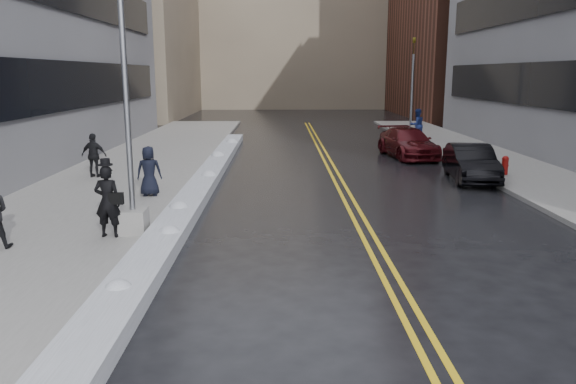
{
  "coord_description": "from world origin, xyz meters",
  "views": [
    {
      "loc": [
        0.31,
        -11.32,
        4.0
      ],
      "look_at": [
        0.48,
        1.4,
        1.3
      ],
      "focal_mm": 35.0,
      "sensor_mm": 36.0,
      "label": 1
    }
  ],
  "objects_px": {
    "fire_hydrant": "(505,164)",
    "car_black": "(471,163)",
    "pedestrian_fedora": "(108,201)",
    "pedestrian_c": "(149,171)",
    "pedestrian_east": "(417,125)",
    "car_maroon": "(408,143)",
    "lamppost": "(128,136)",
    "traffic_signal": "(412,83)",
    "pedestrian_d": "(94,155)"
  },
  "relations": [
    {
      "from": "traffic_signal",
      "to": "pedestrian_d",
      "type": "distance_m",
      "value": 21.05
    },
    {
      "from": "traffic_signal",
      "to": "pedestrian_fedora",
      "type": "xyz_separation_m",
      "value": [
        -12.3,
        -22.29,
        -2.38
      ]
    },
    {
      "from": "traffic_signal",
      "to": "car_maroon",
      "type": "xyz_separation_m",
      "value": [
        -2.02,
        -8.34,
        -2.71
      ]
    },
    {
      "from": "lamppost",
      "to": "pedestrian_c",
      "type": "xyz_separation_m",
      "value": [
        -0.58,
        4.34,
        -1.59
      ]
    },
    {
      "from": "pedestrian_fedora",
      "to": "lamppost",
      "type": "bearing_deg",
      "value": -146.17
    },
    {
      "from": "fire_hydrant",
      "to": "pedestrian_c",
      "type": "relative_size",
      "value": 0.46
    },
    {
      "from": "pedestrian_d",
      "to": "traffic_signal",
      "type": "bearing_deg",
      "value": -128.92
    },
    {
      "from": "car_black",
      "to": "car_maroon",
      "type": "bearing_deg",
      "value": 105.77
    },
    {
      "from": "fire_hydrant",
      "to": "pedestrian_d",
      "type": "xyz_separation_m",
      "value": [
        -15.7,
        -0.35,
        0.43
      ]
    },
    {
      "from": "fire_hydrant",
      "to": "pedestrian_east",
      "type": "xyz_separation_m",
      "value": [
        -0.8,
        11.07,
        0.53
      ]
    },
    {
      "from": "lamppost",
      "to": "pedestrian_c",
      "type": "distance_m",
      "value": 4.66
    },
    {
      "from": "pedestrian_c",
      "to": "fire_hydrant",
      "type": "bearing_deg",
      "value": -171.91
    },
    {
      "from": "pedestrian_c",
      "to": "pedestrian_east",
      "type": "bearing_deg",
      "value": -137.12
    },
    {
      "from": "lamppost",
      "to": "fire_hydrant",
      "type": "bearing_deg",
      "value": 33.04
    },
    {
      "from": "pedestrian_fedora",
      "to": "pedestrian_d",
      "type": "distance_m",
      "value": 8.45
    },
    {
      "from": "pedestrian_d",
      "to": "car_black",
      "type": "height_order",
      "value": "pedestrian_d"
    },
    {
      "from": "traffic_signal",
      "to": "car_black",
      "type": "bearing_deg",
      "value": -93.95
    },
    {
      "from": "fire_hydrant",
      "to": "pedestrian_fedora",
      "type": "distance_m",
      "value": 15.26
    },
    {
      "from": "pedestrian_c",
      "to": "car_maroon",
      "type": "bearing_deg",
      "value": -145.82
    },
    {
      "from": "car_maroon",
      "to": "car_black",
      "type": "bearing_deg",
      "value": -87.83
    },
    {
      "from": "pedestrian_east",
      "to": "car_black",
      "type": "relative_size",
      "value": 0.44
    },
    {
      "from": "pedestrian_c",
      "to": "pedestrian_east",
      "type": "height_order",
      "value": "pedestrian_east"
    },
    {
      "from": "car_maroon",
      "to": "pedestrian_c",
      "type": "bearing_deg",
      "value": -145.28
    },
    {
      "from": "pedestrian_d",
      "to": "car_black",
      "type": "bearing_deg",
      "value": -172.79
    },
    {
      "from": "pedestrian_d",
      "to": "fire_hydrant",
      "type": "bearing_deg",
      "value": -170.99
    },
    {
      "from": "pedestrian_c",
      "to": "car_black",
      "type": "relative_size",
      "value": 0.38
    },
    {
      "from": "pedestrian_east",
      "to": "car_maroon",
      "type": "bearing_deg",
      "value": 51.66
    },
    {
      "from": "pedestrian_fedora",
      "to": "pedestrian_c",
      "type": "xyz_separation_m",
      "value": [
        -0.08,
        4.63,
        -0.07
      ]
    },
    {
      "from": "fire_hydrant",
      "to": "car_maroon",
      "type": "relative_size",
      "value": 0.15
    },
    {
      "from": "traffic_signal",
      "to": "lamppost",
      "type": "bearing_deg",
      "value": -118.21
    },
    {
      "from": "pedestrian_d",
      "to": "car_maroon",
      "type": "bearing_deg",
      "value": -147.77
    },
    {
      "from": "fire_hydrant",
      "to": "pedestrian_fedora",
      "type": "relative_size",
      "value": 0.42
    },
    {
      "from": "traffic_signal",
      "to": "pedestrian_east",
      "type": "xyz_separation_m",
      "value": [
        -0.3,
        -2.93,
        -2.33
      ]
    },
    {
      "from": "pedestrian_c",
      "to": "pedestrian_d",
      "type": "height_order",
      "value": "pedestrian_d"
    },
    {
      "from": "pedestrian_d",
      "to": "car_maroon",
      "type": "distance_m",
      "value": 14.49
    },
    {
      "from": "pedestrian_c",
      "to": "car_black",
      "type": "xyz_separation_m",
      "value": [
        11.38,
        3.18,
        -0.26
      ]
    },
    {
      "from": "lamppost",
      "to": "car_maroon",
      "type": "relative_size",
      "value": 1.59
    },
    {
      "from": "lamppost",
      "to": "car_maroon",
      "type": "xyz_separation_m",
      "value": [
        9.78,
        13.66,
        -1.84
      ]
    },
    {
      "from": "pedestrian_c",
      "to": "pedestrian_d",
      "type": "distance_m",
      "value": 4.35
    },
    {
      "from": "fire_hydrant",
      "to": "car_black",
      "type": "xyz_separation_m",
      "value": [
        -1.5,
        -0.48,
        0.14
      ]
    },
    {
      "from": "car_black",
      "to": "car_maroon",
      "type": "relative_size",
      "value": 0.87
    },
    {
      "from": "fire_hydrant",
      "to": "car_black",
      "type": "relative_size",
      "value": 0.18
    },
    {
      "from": "lamppost",
      "to": "pedestrian_d",
      "type": "height_order",
      "value": "lamppost"
    },
    {
      "from": "traffic_signal",
      "to": "pedestrian_east",
      "type": "relative_size",
      "value": 3.25
    },
    {
      "from": "car_maroon",
      "to": "pedestrian_east",
      "type": "bearing_deg",
      "value": 65.19
    },
    {
      "from": "pedestrian_east",
      "to": "traffic_signal",
      "type": "bearing_deg",
      "value": -116.62
    },
    {
      "from": "traffic_signal",
      "to": "fire_hydrant",
      "type": "bearing_deg",
      "value": -87.95
    },
    {
      "from": "traffic_signal",
      "to": "car_maroon",
      "type": "bearing_deg",
      "value": -103.59
    },
    {
      "from": "car_black",
      "to": "car_maroon",
      "type": "height_order",
      "value": "car_maroon"
    },
    {
      "from": "pedestrian_fedora",
      "to": "pedestrian_d",
      "type": "relative_size",
      "value": 1.05
    }
  ]
}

